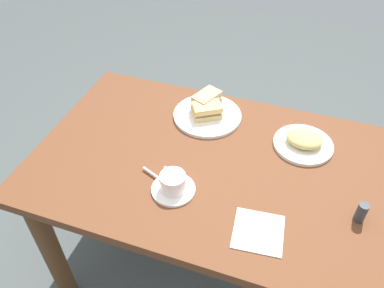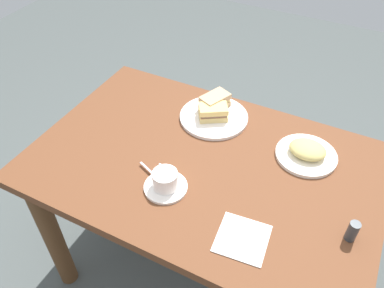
# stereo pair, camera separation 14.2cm
# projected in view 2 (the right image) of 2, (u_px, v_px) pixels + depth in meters

# --- Properties ---
(ground_plane) EXTENTS (6.00, 6.00, 0.00)m
(ground_plane) POSITION_uv_depth(u_px,v_px,m) (201.00, 268.00, 1.90)
(ground_plane) COLOR #474E4C
(dining_table) EXTENTS (1.24, 0.81, 0.75)m
(dining_table) POSITION_uv_depth(u_px,v_px,m) (203.00, 186.00, 1.49)
(dining_table) COLOR brown
(dining_table) RESTS_ON ground_plane
(sandwich_plate) EXTENTS (0.27, 0.27, 0.01)m
(sandwich_plate) POSITION_uv_depth(u_px,v_px,m) (214.00, 117.00, 1.57)
(sandwich_plate) COLOR white
(sandwich_plate) RESTS_ON dining_table
(sandwich_front) EXTENTS (0.13, 0.12, 0.06)m
(sandwich_front) POSITION_uv_depth(u_px,v_px,m) (213.00, 112.00, 1.53)
(sandwich_front) COLOR #E2C171
(sandwich_front) RESTS_ON sandwich_plate
(sandwich_back) EXTENTS (0.11, 0.14, 0.06)m
(sandwich_back) POSITION_uv_depth(u_px,v_px,m) (215.00, 102.00, 1.58)
(sandwich_back) COLOR tan
(sandwich_back) RESTS_ON sandwich_plate
(coffee_saucer) EXTENTS (0.15, 0.15, 0.01)m
(coffee_saucer) POSITION_uv_depth(u_px,v_px,m) (166.00, 187.00, 1.30)
(coffee_saucer) COLOR white
(coffee_saucer) RESTS_ON dining_table
(coffee_cup) EXTENTS (0.10, 0.09, 0.06)m
(coffee_cup) POSITION_uv_depth(u_px,v_px,m) (165.00, 179.00, 1.27)
(coffee_cup) COLOR white
(coffee_cup) RESTS_ON coffee_saucer
(spoon) EXTENTS (0.10, 0.05, 0.01)m
(spoon) POSITION_uv_depth(u_px,v_px,m) (152.00, 173.00, 1.34)
(spoon) COLOR silver
(spoon) RESTS_ON coffee_saucer
(side_plate) EXTENTS (0.22, 0.22, 0.01)m
(side_plate) POSITION_uv_depth(u_px,v_px,m) (306.00, 155.00, 1.41)
(side_plate) COLOR white
(side_plate) RESTS_ON dining_table
(side_food_pile) EXTENTS (0.13, 0.11, 0.04)m
(side_food_pile) POSITION_uv_depth(u_px,v_px,m) (308.00, 149.00, 1.39)
(side_food_pile) COLOR tan
(side_food_pile) RESTS_ON side_plate
(napkin) EXTENTS (0.16, 0.16, 0.00)m
(napkin) POSITION_uv_depth(u_px,v_px,m) (242.00, 238.00, 1.16)
(napkin) COLOR white
(napkin) RESTS_ON dining_table
(salt_shaker) EXTENTS (0.03, 0.03, 0.07)m
(salt_shaker) POSITION_uv_depth(u_px,v_px,m) (352.00, 231.00, 1.13)
(salt_shaker) COLOR #33383D
(salt_shaker) RESTS_ON dining_table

